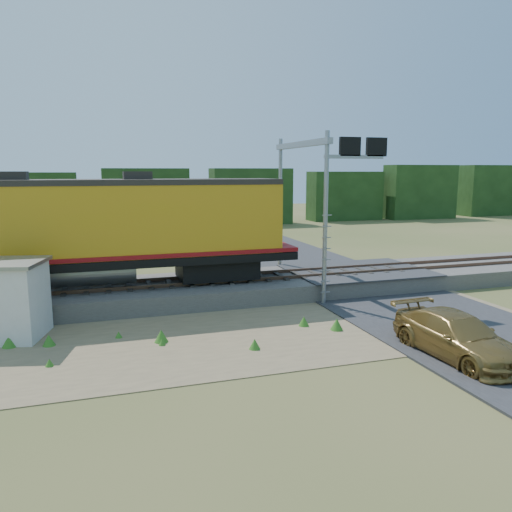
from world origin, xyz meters
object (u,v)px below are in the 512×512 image
object	(u,v)px
locomotive	(60,229)
signal_gantry	(314,176)
shed	(10,300)
car	(457,336)

from	to	relation	value
locomotive	signal_gantry	xyz separation A→B (m)	(11.37, -0.68, 2.16)
shed	car	xyz separation A→B (m)	(13.80, -6.39, -0.71)
locomotive	shed	world-z (taller)	locomotive
shed	signal_gantry	size ratio (longest dim) A/B	0.38
shed	car	size ratio (longest dim) A/B	0.59
locomotive	signal_gantry	world-z (taller)	signal_gantry
locomotive	shed	size ratio (longest dim) A/B	6.98
locomotive	signal_gantry	size ratio (longest dim) A/B	2.63
locomotive	car	world-z (taller)	locomotive
locomotive	shed	bearing A→B (deg)	-113.88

